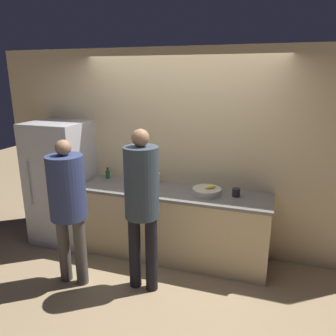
{
  "coord_description": "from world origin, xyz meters",
  "views": [
    {
      "loc": [
        1.14,
        -3.27,
        2.28
      ],
      "look_at": [
        0.0,
        0.15,
        1.24
      ],
      "focal_mm": 35.0,
      "sensor_mm": 36.0,
      "label": 1
    }
  ],
  "objects": [
    {
      "name": "counter",
      "position": [
        0.0,
        0.37,
        0.45
      ],
      "size": [
        2.39,
        0.67,
        0.89
      ],
      "color": "beige",
      "rests_on": "ground_plane"
    },
    {
      "name": "cup_black",
      "position": [
        0.76,
        0.41,
        0.94
      ],
      "size": [
        0.09,
        0.09,
        0.1
      ],
      "color": "#28282D",
      "rests_on": "counter"
    },
    {
      "name": "person_center",
      "position": [
        -0.11,
        -0.38,
        1.06
      ],
      "size": [
        0.35,
        0.35,
        1.77
      ],
      "color": "black",
      "rests_on": "ground_plane"
    },
    {
      "name": "refrigerator",
      "position": [
        -1.6,
        0.32,
        0.84
      ],
      "size": [
        0.75,
        0.71,
        1.68
      ],
      "color": "#B7B7BC",
      "rests_on": "ground_plane"
    },
    {
      "name": "fruit_bowl",
      "position": [
        0.42,
        0.37,
        0.93
      ],
      "size": [
        0.34,
        0.34,
        0.12
      ],
      "color": "beige",
      "rests_on": "counter"
    },
    {
      "name": "ground_plane",
      "position": [
        0.0,
        0.0,
        0.0
      ],
      "size": [
        14.0,
        14.0,
        0.0
      ],
      "primitive_type": "plane",
      "color": "#9E8460"
    },
    {
      "name": "bottle_green",
      "position": [
        -1.01,
        0.56,
        0.95
      ],
      "size": [
        0.06,
        0.06,
        0.15
      ],
      "color": "#236033",
      "rests_on": "counter"
    },
    {
      "name": "wall_back",
      "position": [
        0.0,
        0.69,
        1.3
      ],
      "size": [
        5.2,
        0.06,
        2.6
      ],
      "color": "#D6BC8C",
      "rests_on": "ground_plane"
    },
    {
      "name": "person_left",
      "position": [
        -0.9,
        -0.53,
        1.0
      ],
      "size": [
        0.39,
        0.39,
        1.64
      ],
      "color": "#4C4742",
      "rests_on": "ground_plane"
    },
    {
      "name": "utensil_crock",
      "position": [
        -0.3,
        0.54,
        0.97
      ],
      "size": [
        0.11,
        0.11,
        0.3
      ],
      "color": "silver",
      "rests_on": "counter"
    }
  ]
}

